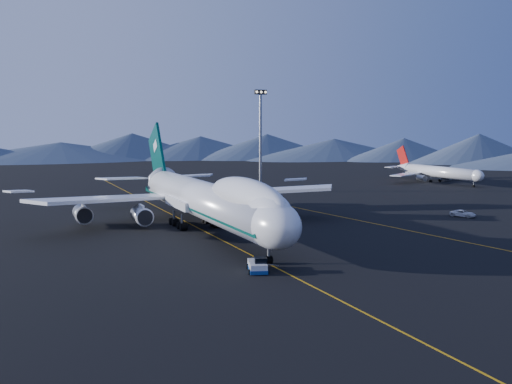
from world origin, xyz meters
name	(u,v)px	position (x,y,z in m)	size (l,w,h in m)	color
ground	(204,231)	(0.00, 0.00, 0.00)	(500.00, 500.00, 0.00)	black
taxiway_line_main	(204,231)	(0.00, 0.00, 0.01)	(0.25, 220.00, 0.01)	#CB8B0B
taxiway_line_side	(322,213)	(30.00, 10.00, 0.01)	(0.25, 200.00, 0.01)	#CB8B0B
boeing_747	(204,199)	(0.00, 0.03, 5.81)	(59.62, 72.43, 19.37)	silver
pushback_tug	(257,267)	(-3.00, -29.50, 0.61)	(3.56, 4.94, 1.94)	silver
second_jet	(436,172)	(99.36, 52.81, 3.53)	(36.30, 41.01, 11.67)	silver
service_van	(463,213)	(53.68, -6.48, 0.70)	(2.32, 5.03, 1.40)	silver
floodlight_mast	(260,140)	(35.00, 52.53, 14.52)	(3.54, 2.66, 28.66)	black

